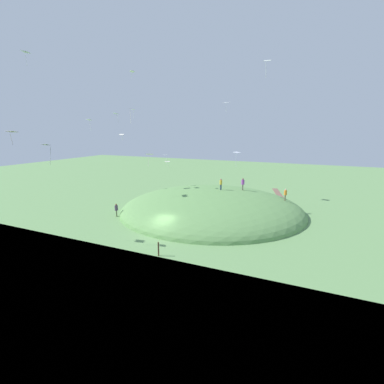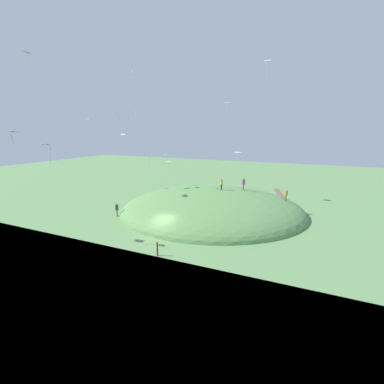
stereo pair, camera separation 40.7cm
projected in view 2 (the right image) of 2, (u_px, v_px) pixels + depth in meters
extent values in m
plane|color=#649054|center=(161.00, 234.00, 32.97)|extent=(160.00, 160.00, 0.00)
ellipsoid|color=#5F8F4F|center=(212.00, 211.00, 42.27)|extent=(25.85, 26.73, 6.18)
cube|color=brown|center=(280.00, 195.00, 52.83)|extent=(10.90, 4.12, 0.04)
cube|color=#253751|center=(221.00, 187.00, 42.15)|extent=(0.23, 0.20, 0.80)
cylinder|color=gold|center=(221.00, 182.00, 42.00)|extent=(0.51, 0.51, 0.63)
sphere|color=#9E6659|center=(222.00, 180.00, 41.90)|extent=(0.24, 0.24, 0.24)
cube|color=#535639|center=(117.00, 213.00, 39.68)|extent=(0.27, 0.26, 0.87)
cylinder|color=#45364E|center=(117.00, 208.00, 39.52)|extent=(0.63, 0.63, 0.69)
sphere|color=brown|center=(117.00, 204.00, 39.41)|extent=(0.26, 0.26, 0.26)
cube|color=#5D5547|center=(243.00, 187.00, 42.92)|extent=(0.26, 0.16, 0.87)
cylinder|color=purple|center=(244.00, 182.00, 42.75)|extent=(0.50, 0.50, 0.69)
sphere|color=brown|center=(244.00, 179.00, 42.65)|extent=(0.26, 0.26, 0.26)
cube|color=brown|center=(286.00, 198.00, 40.35)|extent=(0.24, 0.15, 0.81)
cylinder|color=orange|center=(286.00, 193.00, 40.20)|extent=(0.46, 0.46, 0.64)
sphere|color=tan|center=(286.00, 190.00, 40.10)|extent=(0.24, 0.24, 0.24)
cube|color=white|center=(150.00, 154.00, 43.33)|extent=(1.16, 1.30, 0.19)
cylinder|color=white|center=(149.00, 161.00, 43.63)|extent=(0.11, 0.05, 1.59)
cube|color=white|center=(135.00, 109.00, 55.70)|extent=(1.15, 1.12, 0.07)
cylinder|color=white|center=(135.00, 115.00, 55.82)|extent=(0.14, 0.04, 1.47)
cube|color=silver|center=(117.00, 114.00, 42.35)|extent=(1.30, 1.29, 0.19)
cylinder|color=silver|center=(119.00, 119.00, 42.56)|extent=(0.16, 0.10, 0.93)
cube|color=white|center=(27.00, 52.00, 36.20)|extent=(1.43, 1.29, 0.15)
cylinder|color=white|center=(28.00, 61.00, 36.43)|extent=(0.06, 0.07, 1.32)
cube|color=silver|center=(168.00, 162.00, 46.72)|extent=(0.94, 0.99, 0.08)
cylinder|color=silver|center=(169.00, 166.00, 46.64)|extent=(0.04, 0.14, 0.86)
cube|color=white|center=(132.00, 109.00, 41.29)|extent=(0.89, 0.77, 0.18)
cylinder|color=white|center=(131.00, 117.00, 41.68)|extent=(0.29, 0.32, 1.90)
cube|color=white|center=(228.00, 102.00, 46.01)|extent=(1.04, 1.29, 0.14)
cylinder|color=white|center=(227.00, 109.00, 46.01)|extent=(0.21, 0.05, 1.41)
cube|color=white|center=(238.00, 152.00, 41.52)|extent=(1.27, 1.04, 0.11)
cylinder|color=white|center=(237.00, 161.00, 41.89)|extent=(0.23, 0.06, 1.91)
cube|color=silver|center=(268.00, 60.00, 34.45)|extent=(0.62, 0.88, 0.22)
cylinder|color=silver|center=(266.00, 70.00, 34.86)|extent=(0.14, 0.10, 1.72)
cube|color=#F6DDD3|center=(13.00, 132.00, 28.98)|extent=(0.87, 1.13, 0.14)
cylinder|color=#F6DDD3|center=(12.00, 139.00, 29.24)|extent=(0.16, 0.05, 1.05)
cube|color=white|center=(166.00, 155.00, 48.81)|extent=(0.83, 0.65, 0.08)
cylinder|color=white|center=(167.00, 160.00, 48.80)|extent=(0.05, 0.20, 1.27)
cube|color=white|center=(46.00, 145.00, 27.98)|extent=(0.58, 0.79, 0.15)
cylinder|color=white|center=(50.00, 155.00, 28.37)|extent=(0.17, 0.22, 1.78)
cube|color=silver|center=(134.00, 72.00, 50.67)|extent=(1.01, 1.15, 0.18)
cylinder|color=silver|center=(133.00, 76.00, 50.93)|extent=(0.10, 0.14, 0.83)
cube|color=white|center=(123.00, 134.00, 56.38)|extent=(0.86, 1.03, 0.21)
cylinder|color=white|center=(124.00, 138.00, 56.58)|extent=(0.05, 0.11, 0.98)
cube|color=white|center=(90.00, 120.00, 44.98)|extent=(0.91, 1.10, 0.17)
cylinder|color=white|center=(92.00, 126.00, 45.46)|extent=(0.11, 0.20, 1.39)
cylinder|color=brown|center=(157.00, 249.00, 27.14)|extent=(0.14, 0.14, 1.40)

